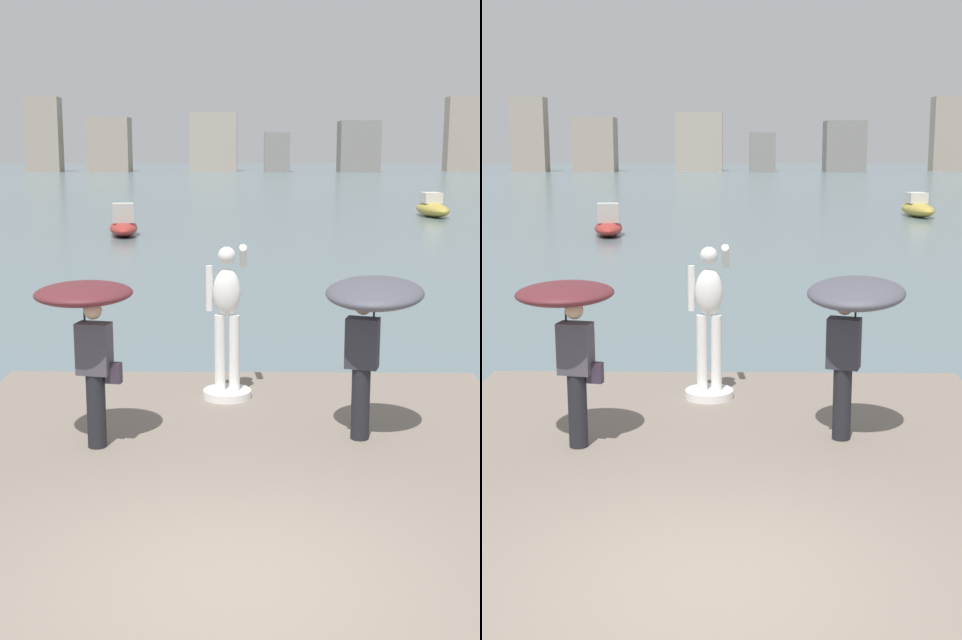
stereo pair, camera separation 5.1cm
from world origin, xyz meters
The scene contains 8 objects.
ground_plane centered at (0.00, 40.00, 0.00)m, with size 400.00×400.00×0.00m, color slate.
pier centered at (0.00, 1.68, 0.20)m, with size 7.20×9.36×0.40m, color slate.
statue_white_figure centered at (-0.18, 5.02, 1.35)m, with size 0.67×0.90×2.15m.
onlooker_left centered at (-1.72, 3.07, 1.96)m, with size 1.32×1.33×1.94m.
onlooker_right centered at (1.55, 3.34, 1.98)m, with size 1.43×1.45×1.99m.
boat_near centered at (-5.61, 31.52, 0.47)m, with size 1.84×4.16×1.46m.
boat_mid centered at (10.76, 42.65, 0.50)m, with size 1.81×4.71×1.37m.
distant_skyline centered at (0.82, 147.11, 5.32)m, with size 83.71×12.10×13.34m.
Camera 2 is at (0.18, -6.17, 3.80)m, focal length 46.62 mm.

